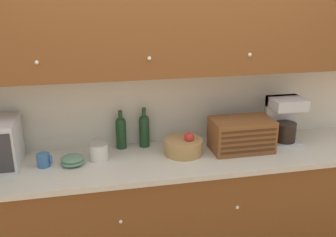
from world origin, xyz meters
TOP-DOWN VIEW (x-y plane):
  - ground_plane at (0.00, 0.00)m, footprint 24.00×24.00m
  - wall_back at (0.00, 0.03)m, footprint 5.70×0.06m
  - counter_unit at (-0.00, -0.32)m, footprint 3.32×0.67m
  - backsplash_panel at (0.00, -0.01)m, footprint 3.30×0.01m
  - upper_cabinets at (0.17, -0.16)m, footprint 3.30×0.34m
  - mug at (-0.90, -0.30)m, footprint 0.10×0.09m
  - bowl_stack_on_counter at (-0.71, -0.31)m, footprint 0.17×0.17m
  - storage_canister at (-0.52, -0.27)m, footprint 0.14×0.14m
  - second_wine_bottle at (-0.34, -0.08)m, footprint 0.08×0.08m
  - wine_bottle at (-0.16, -0.09)m, footprint 0.08×0.08m
  - fruit_basket at (0.11, -0.29)m, footprint 0.29×0.29m
  - bread_box at (0.55, -0.32)m, footprint 0.46×0.28m
  - coffee_maker at (0.94, -0.25)m, footprint 0.26×0.22m

SIDE VIEW (x-z plane):
  - ground_plane at x=0.00m, z-range 0.00..0.00m
  - counter_unit at x=0.00m, z-range 0.00..0.94m
  - bowl_stack_on_counter at x=-0.71m, z-range 0.94..1.01m
  - mug at x=-0.90m, z-range 0.94..1.03m
  - fruit_basket at x=0.11m, z-range 0.91..1.08m
  - storage_canister at x=-0.52m, z-range 0.94..1.07m
  - bread_box at x=0.55m, z-range 0.94..1.19m
  - second_wine_bottle at x=-0.34m, z-range 0.92..1.23m
  - wine_bottle at x=-0.16m, z-range 0.92..1.24m
  - coffee_maker at x=0.94m, z-range 0.94..1.32m
  - backsplash_panel at x=0.00m, z-range 0.94..1.52m
  - wall_back at x=0.00m, z-range 0.00..2.60m
  - upper_cabinets at x=0.17m, z-range 1.52..2.35m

